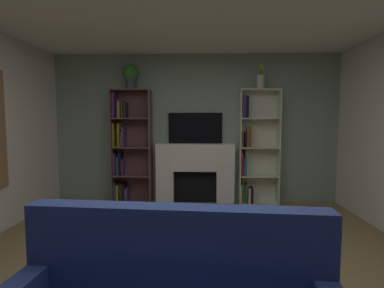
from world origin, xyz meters
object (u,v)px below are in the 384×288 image
object	(u,v)px
bookshelf_left	(128,149)
vase_with_flowers	(261,80)
bookshelf_right	(254,149)
tv	(195,128)
fireplace	(195,172)
coffee_table	(178,266)
potted_plant	(131,75)

from	to	relation	value
bookshelf_left	vase_with_flowers	world-z (taller)	vase_with_flowers
bookshelf_right	bookshelf_left	bearing A→B (deg)	-179.41
bookshelf_left	tv	bearing A→B (deg)	4.14
fireplace	bookshelf_right	size ratio (longest dim) A/B	0.73
fireplace	vase_with_flowers	distance (m)	1.90
coffee_table	bookshelf_left	bearing A→B (deg)	111.24
bookshelf_left	coffee_table	world-z (taller)	bookshelf_left
bookshelf_right	potted_plant	world-z (taller)	potted_plant
tv	coffee_table	bearing A→B (deg)	-91.04
bookshelf_left	potted_plant	size ratio (longest dim) A/B	4.65
tv	bookshelf_left	world-z (taller)	bookshelf_left
bookshelf_left	coffee_table	size ratio (longest dim) A/B	2.00
bookshelf_left	bookshelf_right	bearing A→B (deg)	0.59
potted_plant	tv	bearing A→B (deg)	6.28
fireplace	vase_with_flowers	size ratio (longest dim) A/B	3.39
bookshelf_left	potted_plant	xyz separation A→B (m)	(0.09, -0.03, 1.26)
tv	coffee_table	xyz separation A→B (m)	(-0.05, -2.98, -0.97)
fireplace	bookshelf_right	bearing A→B (deg)	1.82
fireplace	potted_plant	bearing A→B (deg)	-178.68
tv	vase_with_flowers	size ratio (longest dim) A/B	2.19
tv	vase_with_flowers	bearing A→B (deg)	-6.23
vase_with_flowers	coffee_table	world-z (taller)	vase_with_flowers
tv	coffee_table	world-z (taller)	tv
coffee_table	tv	bearing A→B (deg)	88.96
bookshelf_right	potted_plant	bearing A→B (deg)	-178.44
potted_plant	vase_with_flowers	xyz separation A→B (m)	(2.18, 0.00, -0.10)
bookshelf_left	coffee_table	distance (m)	3.16
fireplace	bookshelf_right	world-z (taller)	bookshelf_right
bookshelf_left	coffee_table	xyz separation A→B (m)	(1.12, -2.89, -0.61)
bookshelf_left	fireplace	bearing A→B (deg)	-0.47
fireplace	vase_with_flowers	world-z (taller)	vase_with_flowers
fireplace	bookshelf_right	distance (m)	1.08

